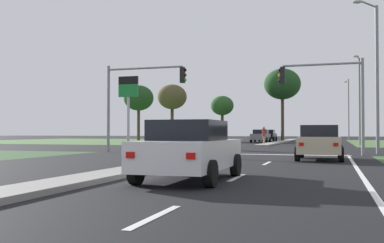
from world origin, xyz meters
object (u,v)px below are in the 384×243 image
(treeline_second, at_px, (172,97))
(fuel_price_totem, at_px, (128,95))
(car_black_fourth, at_px, (268,135))
(pedestrian_at_median, at_px, (264,133))
(street_lamp_third, at_px, (359,95))
(car_beige_third, at_px, (320,142))
(street_lamp_fourth, at_px, (348,106))
(traffic_signal_near_right, at_px, (329,89))
(car_grey_second, at_px, (261,136))
(treeline_fourth, at_px, (282,84))
(traffic_signal_near_left, at_px, (137,91))
(street_lamp_second, at_px, (375,70))
(treeline_near, at_px, (139,98))
(treeline_third, at_px, (222,106))
(car_white_near, at_px, (190,150))

(treeline_second, bearing_deg, fuel_price_totem, -79.81)
(car_black_fourth, relative_size, pedestrian_at_median, 2.69)
(car_black_fourth, xyz_separation_m, street_lamp_third, (10.79, -15.40, 3.96))
(car_beige_third, xyz_separation_m, pedestrian_at_median, (-5.71, 21.61, 0.35))
(treeline_second, bearing_deg, street_lamp_fourth, 38.24)
(traffic_signal_near_right, bearing_deg, car_grey_second, 105.74)
(car_grey_second, relative_size, treeline_fourth, 0.45)
(pedestrian_at_median, bearing_deg, fuel_price_totem, -53.35)
(traffic_signal_near_left, height_order, street_lamp_fourth, street_lamp_fourth)
(car_black_fourth, xyz_separation_m, treeline_fourth, (1.88, 0.65, 6.92))
(street_lamp_second, xyz_separation_m, pedestrian_at_median, (-8.64, 15.12, -3.72))
(fuel_price_totem, bearing_deg, traffic_signal_near_right, -30.71)
(fuel_price_totem, xyz_separation_m, treeline_second, (-4.00, 22.24, 1.55))
(car_beige_third, xyz_separation_m, treeline_second, (-20.49, 36.69, 5.24))
(street_lamp_second, xyz_separation_m, street_lamp_fourth, (0.08, 48.72, 0.60))
(car_grey_second, height_order, pedestrian_at_median, pedestrian_at_median)
(treeline_near, height_order, treeline_third, treeline_near)
(car_black_fourth, bearing_deg, street_lamp_second, 107.91)
(treeline_near, bearing_deg, car_white_near, -64.41)
(street_lamp_second, bearing_deg, car_grey_second, 111.58)
(pedestrian_at_median, bearing_deg, car_beige_third, 17.87)
(traffic_signal_near_left, height_order, fuel_price_totem, fuel_price_totem)
(car_beige_third, relative_size, fuel_price_totem, 0.68)
(street_lamp_third, xyz_separation_m, treeline_near, (-30.75, 17.38, 1.66))
(traffic_signal_near_left, xyz_separation_m, treeline_third, (-3.47, 37.11, 1.16))
(car_beige_third, distance_m, fuel_price_totem, 22.24)
(treeline_fourth, bearing_deg, street_lamp_third, -60.97)
(fuel_price_totem, bearing_deg, treeline_fourth, 67.72)
(traffic_signal_near_left, height_order, treeline_third, treeline_third)
(street_lamp_third, distance_m, street_lamp_fourth, 30.97)
(car_beige_third, distance_m, traffic_signal_near_right, 5.25)
(fuel_price_totem, bearing_deg, car_white_near, -61.15)
(pedestrian_at_median, xyz_separation_m, treeline_fourth, (-0.20, 18.68, 6.58))
(car_grey_second, xyz_separation_m, treeline_third, (-6.70, 7.67, 4.20))
(treeline_near, bearing_deg, treeline_second, -34.22)
(traffic_signal_near_right, relative_size, street_lamp_second, 0.61)
(car_grey_second, height_order, fuel_price_totem, fuel_price_totem)
(treeline_fourth, bearing_deg, treeline_third, 172.00)
(traffic_signal_near_right, xyz_separation_m, fuel_price_totem, (-16.91, 10.04, 0.87))
(car_grey_second, bearing_deg, street_lamp_fourth, -117.04)
(street_lamp_fourth, height_order, treeline_fourth, treeline_fourth)
(fuel_price_totem, bearing_deg, street_lamp_third, 26.67)
(car_black_fourth, bearing_deg, treeline_third, -15.39)
(treeline_near, xyz_separation_m, treeline_third, (13.16, -0.11, -1.43))
(street_lamp_third, relative_size, fuel_price_totem, 1.37)
(street_lamp_third, distance_m, treeline_second, 26.62)
(car_white_near, relative_size, car_grey_second, 0.98)
(street_lamp_fourth, xyz_separation_m, pedestrian_at_median, (-8.72, -33.60, -4.32))
(pedestrian_at_median, bearing_deg, street_lamp_second, 32.82)
(fuel_price_totem, bearing_deg, car_beige_third, -41.22)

